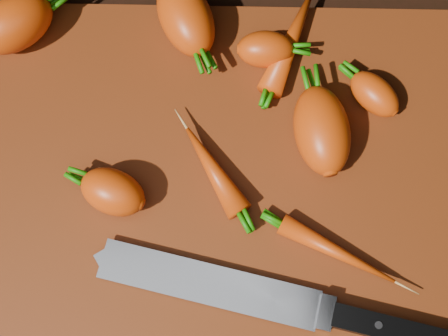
{
  "coord_description": "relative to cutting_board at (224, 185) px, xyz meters",
  "views": [
    {
      "loc": [
        0.0,
        -0.17,
        0.61
      ],
      "look_at": [
        0.0,
        0.01,
        0.03
      ],
      "focal_mm": 50.0,
      "sensor_mm": 36.0,
      "label": 1
    }
  ],
  "objects": [
    {
      "name": "carrot_4",
      "position": [
        0.04,
        0.14,
        0.03
      ],
      "size": [
        0.06,
        0.04,
        0.04
      ],
      "primitive_type": "ellipsoid",
      "rotation": [
        0.0,
        0.0,
        0.01
      ],
      "color": "#C03A05",
      "rests_on": "cutting_board"
    },
    {
      "name": "carrot_0",
      "position": [
        -0.22,
        0.16,
        0.03
      ],
      "size": [
        0.1,
        0.09,
        0.05
      ],
      "primitive_type": "ellipsoid",
      "rotation": [
        0.0,
        0.0,
        0.66
      ],
      "color": "#C03A05",
      "rests_on": "cutting_board"
    },
    {
      "name": "knife",
      "position": [
        0.01,
        -0.11,
        0.01
      ],
      "size": [
        0.34,
        0.1,
        0.02
      ],
      "rotation": [
        0.0,
        0.0,
        -0.22
      ],
      "color": "gray",
      "rests_on": "cutting_board"
    },
    {
      "name": "carrot_3",
      "position": [
        0.09,
        0.05,
        0.03
      ],
      "size": [
        0.07,
        0.1,
        0.05
      ],
      "primitive_type": "ellipsoid",
      "rotation": [
        0.0,
        0.0,
        1.73
      ],
      "color": "#C03A05",
      "rests_on": "cutting_board"
    },
    {
      "name": "carrot_1",
      "position": [
        -0.11,
        -0.02,
        0.03
      ],
      "size": [
        0.08,
        0.06,
        0.04
      ],
      "primitive_type": "ellipsoid",
      "rotation": [
        0.0,
        0.0,
        2.76
      ],
      "color": "#C03A05",
      "rests_on": "cutting_board"
    },
    {
      "name": "carrot_2",
      "position": [
        -0.04,
        0.17,
        0.03
      ],
      "size": [
        0.09,
        0.11,
        0.05
      ],
      "primitive_type": "ellipsoid",
      "rotation": [
        0.0,
        0.0,
        -1.17
      ],
      "color": "#C03A05",
      "rests_on": "cutting_board"
    },
    {
      "name": "cutting_board",
      "position": [
        0.0,
        0.0,
        0.0
      ],
      "size": [
        0.5,
        0.4,
        0.01
      ],
      "primitive_type": "cube",
      "color": "maroon",
      "rests_on": "ground"
    },
    {
      "name": "carrot_8",
      "position": [
        -0.01,
        0.01,
        0.02
      ],
      "size": [
        0.08,
        0.1,
        0.03
      ],
      "primitive_type": "ellipsoid",
      "rotation": [
        0.0,
        0.0,
        2.14
      ],
      "color": "#C03A05",
      "rests_on": "cutting_board"
    },
    {
      "name": "carrot_7",
      "position": [
        0.11,
        -0.07,
        0.02
      ],
      "size": [
        0.11,
        0.07,
        0.02
      ],
      "primitive_type": "ellipsoid",
      "rotation": [
        0.0,
        0.0,
        -0.47
      ],
      "color": "#C03A05",
      "rests_on": "cutting_board"
    },
    {
      "name": "ground",
      "position": [
        0.0,
        0.0,
        -0.01
      ],
      "size": [
        2.0,
        2.0,
        0.01
      ],
      "primitive_type": "cube",
      "color": "black"
    },
    {
      "name": "carrot_6",
      "position": [
        0.07,
        0.15,
        0.02
      ],
      "size": [
        0.07,
        0.13,
        0.03
      ],
      "primitive_type": "ellipsoid",
      "rotation": [
        0.0,
        0.0,
        1.2
      ],
      "color": "#C03A05",
      "rests_on": "cutting_board"
    },
    {
      "name": "carrot_5",
      "position": [
        0.15,
        0.09,
        0.02
      ],
      "size": [
        0.07,
        0.07,
        0.03
      ],
      "primitive_type": "ellipsoid",
      "rotation": [
        0.0,
        0.0,
        2.34
      ],
      "color": "#C03A05",
      "rests_on": "cutting_board"
    }
  ]
}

